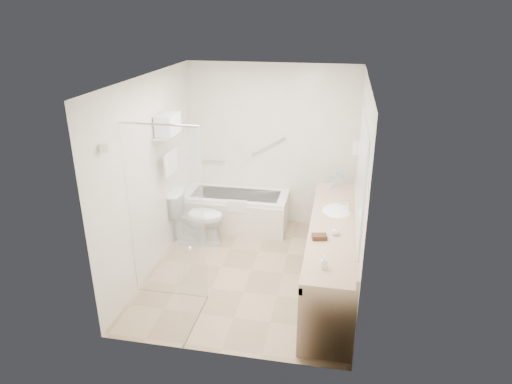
% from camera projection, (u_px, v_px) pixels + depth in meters
% --- Properties ---
extents(floor, '(3.20, 3.20, 0.00)m').
position_uv_depth(floor, '(252.00, 270.00, 6.05)').
color(floor, tan).
rests_on(floor, ground).
extents(ceiling, '(2.60, 3.20, 0.10)m').
position_uv_depth(ceiling, '(251.00, 78.00, 5.11)').
color(ceiling, silver).
rests_on(ceiling, wall_back).
extents(wall_back, '(2.60, 0.10, 2.50)m').
position_uv_depth(wall_back, '(272.00, 146.00, 7.03)').
color(wall_back, beige).
rests_on(wall_back, ground).
extents(wall_front, '(2.60, 0.10, 2.50)m').
position_uv_depth(wall_front, '(216.00, 244.00, 4.13)').
color(wall_front, beige).
rests_on(wall_front, ground).
extents(wall_left, '(0.10, 3.20, 2.50)m').
position_uv_depth(wall_left, '(152.00, 175.00, 5.81)').
color(wall_left, beige).
rests_on(wall_left, ground).
extents(wall_right, '(0.10, 3.20, 2.50)m').
position_uv_depth(wall_right, '(360.00, 190.00, 5.35)').
color(wall_right, beige).
rests_on(wall_right, ground).
extents(bathtub, '(1.60, 0.73, 0.59)m').
position_uv_depth(bathtub, '(236.00, 210.00, 7.16)').
color(bathtub, white).
rests_on(bathtub, floor).
extents(grab_bar_short, '(0.40, 0.03, 0.03)m').
position_uv_depth(grab_bar_short, '(213.00, 161.00, 7.28)').
color(grab_bar_short, silver).
rests_on(grab_bar_short, wall_back).
extents(grab_bar_long, '(0.53, 0.03, 0.33)m').
position_uv_depth(grab_bar_long, '(268.00, 146.00, 7.01)').
color(grab_bar_long, silver).
rests_on(grab_bar_long, wall_back).
extents(shower_enclosure, '(0.96, 0.91, 2.11)m').
position_uv_depth(shower_enclosure, '(177.00, 224.00, 4.92)').
color(shower_enclosure, silver).
rests_on(shower_enclosure, floor).
extents(towel_shelf, '(0.24, 0.55, 0.81)m').
position_uv_depth(towel_shelf, '(168.00, 130.00, 5.91)').
color(towel_shelf, silver).
rests_on(towel_shelf, wall_left).
extents(vanity_counter, '(0.55, 2.70, 0.95)m').
position_uv_depth(vanity_counter, '(332.00, 239.00, 5.50)').
color(vanity_counter, tan).
rests_on(vanity_counter, floor).
extents(sink, '(0.40, 0.52, 0.14)m').
position_uv_depth(sink, '(337.00, 212.00, 5.79)').
color(sink, white).
rests_on(sink, vanity_counter).
extents(faucet, '(0.03, 0.03, 0.14)m').
position_uv_depth(faucet, '(349.00, 205.00, 5.72)').
color(faucet, silver).
rests_on(faucet, vanity_counter).
extents(mirror, '(0.02, 2.00, 1.20)m').
position_uv_depth(mirror, '(361.00, 170.00, 5.11)').
color(mirror, silver).
rests_on(mirror, wall_right).
extents(hairdryer_unit, '(0.08, 0.10, 0.18)m').
position_uv_depth(hairdryer_unit, '(356.00, 148.00, 6.24)').
color(hairdryer_unit, silver).
rests_on(hairdryer_unit, wall_right).
extents(toilet, '(0.83, 0.50, 0.78)m').
position_uv_depth(toilet, '(197.00, 217.00, 6.66)').
color(toilet, white).
rests_on(toilet, floor).
extents(amenity_basket, '(0.18, 0.14, 0.05)m').
position_uv_depth(amenity_basket, '(319.00, 237.00, 5.05)').
color(amenity_basket, '#402517').
rests_on(amenity_basket, vanity_counter).
extents(soap_bottle_a, '(0.11, 0.15, 0.06)m').
position_uv_depth(soap_bottle_a, '(323.00, 265.00, 4.49)').
color(soap_bottle_a, silver).
rests_on(soap_bottle_a, vanity_counter).
extents(soap_bottle_b, '(0.11, 0.13, 0.09)m').
position_uv_depth(soap_bottle_b, '(336.00, 231.00, 5.14)').
color(soap_bottle_b, silver).
rests_on(soap_bottle_b, vanity_counter).
extents(water_bottle_left, '(0.05, 0.05, 0.17)m').
position_uv_depth(water_bottle_left, '(341.00, 181.00, 6.51)').
color(water_bottle_left, silver).
rests_on(water_bottle_left, vanity_counter).
extents(water_bottle_mid, '(0.06, 0.06, 0.18)m').
position_uv_depth(water_bottle_mid, '(332.00, 183.00, 6.44)').
color(water_bottle_mid, silver).
rests_on(water_bottle_mid, vanity_counter).
extents(water_bottle_right, '(0.06, 0.06, 0.21)m').
position_uv_depth(water_bottle_right, '(337.00, 180.00, 6.52)').
color(water_bottle_right, silver).
rests_on(water_bottle_right, vanity_counter).
extents(drinking_glass_near, '(0.06, 0.06, 0.08)m').
position_uv_depth(drinking_glass_near, '(333.00, 184.00, 6.51)').
color(drinking_glass_near, silver).
rests_on(drinking_glass_near, vanity_counter).
extents(drinking_glass_far, '(0.07, 0.07, 0.08)m').
position_uv_depth(drinking_glass_far, '(329.00, 187.00, 6.40)').
color(drinking_glass_far, silver).
rests_on(drinking_glass_far, vanity_counter).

